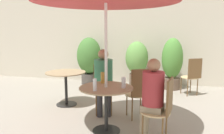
{
  "coord_description": "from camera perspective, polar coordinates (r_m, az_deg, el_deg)",
  "views": [
    {
      "loc": [
        0.84,
        -3.25,
        1.56
      ],
      "look_at": [
        0.02,
        0.31,
        0.97
      ],
      "focal_mm": 35.0,
      "sensor_mm": 36.0,
      "label": 1
    }
  ],
  "objects": [
    {
      "name": "bistro_chair_0",
      "position": [
        3.15,
        13.11,
        -9.73
      ],
      "size": [
        0.45,
        0.43,
        0.93
      ],
      "rotation": [
        0.0,
        0.0,
        -1.77
      ],
      "color": "tan",
      "rests_on": "ground_plane"
    },
    {
      "name": "bistro_chair_2",
      "position": [
        5.66,
        20.25,
        -1.65
      ],
      "size": [
        0.47,
        0.48,
        0.93
      ],
      "rotation": [
        0.0,
        0.0,
        3.63
      ],
      "color": "tan",
      "rests_on": "ground_plane"
    },
    {
      "name": "storefront_wall",
      "position": [
        6.66,
        5.81,
        8.64
      ],
      "size": [
        10.0,
        0.06,
        3.0
      ],
      "color": "beige",
      "rests_on": "ground_plane"
    },
    {
      "name": "beer_glass_1",
      "position": [
        3.31,
        3.04,
        -4.08
      ],
      "size": [
        0.07,
        0.07,
        0.16
      ],
      "color": "silver",
      "rests_on": "cafe_table_near"
    },
    {
      "name": "bistro_chair_1",
      "position": [
        4.25,
        -2.35,
        -4.54
      ],
      "size": [
        0.45,
        0.47,
        0.93
      ],
      "rotation": [
        0.0,
        0.0,
        0.32
      ],
      "color": "tan",
      "rests_on": "ground_plane"
    },
    {
      "name": "beer_glass_2",
      "position": [
        3.6,
        -2.46,
        -2.81
      ],
      "size": [
        0.06,
        0.06,
        0.18
      ],
      "color": "#B28433",
      "rests_on": "cafe_table_near"
    },
    {
      "name": "seated_person_0",
      "position": [
        3.13,
        10.43,
        -6.57
      ],
      "size": [
        0.34,
        0.31,
        1.2
      ],
      "rotation": [
        0.0,
        0.0,
        4.51
      ],
      "color": "gray",
      "rests_on": "ground_plane"
    },
    {
      "name": "beer_glass_0",
      "position": [
        3.14,
        -4.51,
        -4.68
      ],
      "size": [
        0.06,
        0.06,
        0.18
      ],
      "color": "silver",
      "rests_on": "cafe_table_near"
    },
    {
      "name": "potted_plant_1",
      "position": [
        6.26,
        6.48,
        1.63
      ],
      "size": [
        0.64,
        0.64,
        1.29
      ],
      "color": "brown",
      "rests_on": "ground_plane"
    },
    {
      "name": "bistro_chair_3",
      "position": [
        3.89,
        7.07,
        -5.91
      ],
      "size": [
        0.47,
        0.48,
        0.93
      ],
      "rotation": [
        0.0,
        0.0,
        3.65
      ],
      "color": "tan",
      "rests_on": "ground_plane"
    },
    {
      "name": "seated_person_1",
      "position": [
        4.06,
        -2.25,
        -2.53
      ],
      "size": [
        0.38,
        0.4,
        1.25
      ],
      "rotation": [
        0.0,
        0.0,
        0.32
      ],
      "color": "#2D2D33",
      "rests_on": "ground_plane"
    },
    {
      "name": "ground_plane",
      "position": [
        3.7,
        -1.4,
        -15.73
      ],
      "size": [
        20.0,
        20.0,
        0.0
      ],
      "primitive_type": "plane",
      "color": "gray"
    },
    {
      "name": "cafe_table_near",
      "position": [
        3.41,
        -1.52,
        -7.87
      ],
      "size": [
        0.83,
        0.83,
        0.72
      ],
      "color": "black",
      "rests_on": "ground_plane"
    },
    {
      "name": "potted_plant_0",
      "position": [
        6.55,
        -5.98,
        2.28
      ],
      "size": [
        0.72,
        0.72,
        1.4
      ],
      "color": "#47423D",
      "rests_on": "ground_plane"
    },
    {
      "name": "cafe_table_far",
      "position": [
        4.75,
        -11.97,
        -3.16
      ],
      "size": [
        0.84,
        0.84,
        0.72
      ],
      "color": "black",
      "rests_on": "ground_plane"
    },
    {
      "name": "potted_plant_2",
      "position": [
        6.15,
        15.43,
        1.18
      ],
      "size": [
        0.56,
        0.56,
        1.4
      ],
      "color": "brown",
      "rests_on": "ground_plane"
    }
  ]
}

